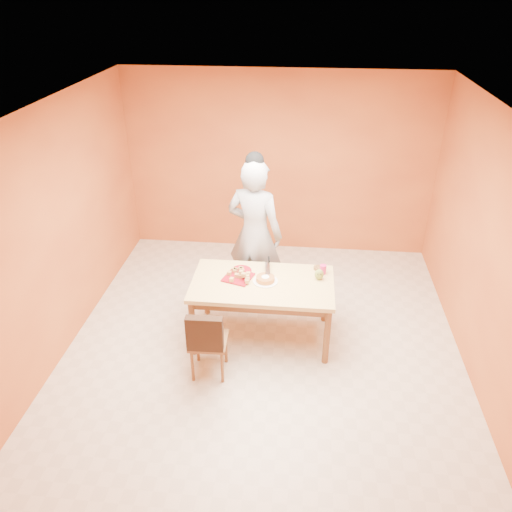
# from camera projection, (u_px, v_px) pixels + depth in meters

# --- Properties ---
(floor) EXTENTS (5.00, 5.00, 0.00)m
(floor) POSITION_uv_depth(u_px,v_px,m) (263.00, 347.00, 5.79)
(floor) COLOR beige
(floor) RESTS_ON ground
(ceiling) EXTENTS (5.00, 5.00, 0.00)m
(ceiling) POSITION_uv_depth(u_px,v_px,m) (265.00, 112.00, 4.46)
(ceiling) COLOR white
(ceiling) RESTS_ON wall_back
(wall_back) EXTENTS (4.50, 0.00, 4.50)m
(wall_back) POSITION_uv_depth(u_px,v_px,m) (279.00, 165.00, 7.29)
(wall_back) COLOR #CE6B2F
(wall_back) RESTS_ON floor
(wall_left) EXTENTS (0.00, 5.00, 5.00)m
(wall_left) POSITION_uv_depth(u_px,v_px,m) (55.00, 235.00, 5.33)
(wall_left) COLOR #CE6B2F
(wall_left) RESTS_ON floor
(wall_right) EXTENTS (0.00, 5.00, 5.00)m
(wall_right) POSITION_uv_depth(u_px,v_px,m) (490.00, 256.00, 4.93)
(wall_right) COLOR #CE6B2F
(wall_right) RESTS_ON floor
(dining_table) EXTENTS (1.60, 0.90, 0.76)m
(dining_table) POSITION_uv_depth(u_px,v_px,m) (262.00, 289.00, 5.65)
(dining_table) COLOR tan
(dining_table) RESTS_ON floor
(dining_chair) EXTENTS (0.40, 0.47, 0.85)m
(dining_chair) POSITION_uv_depth(u_px,v_px,m) (208.00, 340.00, 5.22)
(dining_chair) COLOR brown
(dining_chair) RESTS_ON floor
(pastry_pile) EXTENTS (0.27, 0.27, 0.09)m
(pastry_pile) POSITION_uv_depth(u_px,v_px,m) (238.00, 273.00, 5.65)
(pastry_pile) COLOR tan
(pastry_pile) RESTS_ON pastry_platter
(person) EXTENTS (0.81, 0.64, 1.95)m
(person) POSITION_uv_depth(u_px,v_px,m) (255.00, 234.00, 6.16)
(person) COLOR gray
(person) RESTS_ON floor
(pastry_platter) EXTENTS (0.38, 0.38, 0.02)m
(pastry_platter) POSITION_uv_depth(u_px,v_px,m) (238.00, 277.00, 5.68)
(pastry_platter) COLOR maroon
(pastry_platter) RESTS_ON dining_table
(red_dinner_plate) EXTENTS (0.27, 0.27, 0.01)m
(red_dinner_plate) POSITION_uv_depth(u_px,v_px,m) (241.00, 271.00, 5.81)
(red_dinner_plate) COLOR maroon
(red_dinner_plate) RESTS_ON dining_table
(white_cake_plate) EXTENTS (0.36, 0.36, 0.01)m
(white_cake_plate) POSITION_uv_depth(u_px,v_px,m) (265.00, 281.00, 5.61)
(white_cake_plate) COLOR white
(white_cake_plate) RESTS_ON dining_table
(sponge_cake) EXTENTS (0.26, 0.26, 0.05)m
(sponge_cake) POSITION_uv_depth(u_px,v_px,m) (265.00, 279.00, 5.60)
(sponge_cake) COLOR #C18632
(sponge_cake) RESTS_ON white_cake_plate
(cake_server) EXTENTS (0.08, 0.28, 0.01)m
(cake_server) POSITION_uv_depth(u_px,v_px,m) (268.00, 268.00, 5.74)
(cake_server) COLOR silver
(cake_server) RESTS_ON sponge_cake
(egg_ornament) EXTENTS (0.11, 0.09, 0.13)m
(egg_ornament) POSITION_uv_depth(u_px,v_px,m) (319.00, 274.00, 5.63)
(egg_ornament) COLOR olive
(egg_ornament) RESTS_ON dining_table
(magenta_glass) EXTENTS (0.08, 0.08, 0.11)m
(magenta_glass) POSITION_uv_depth(u_px,v_px,m) (323.00, 269.00, 5.74)
(magenta_glass) COLOR #D31F67
(magenta_glass) RESTS_ON dining_table
(checker_tin) EXTENTS (0.13, 0.13, 0.03)m
(checker_tin) POSITION_uv_depth(u_px,v_px,m) (318.00, 268.00, 5.84)
(checker_tin) COLOR #39200F
(checker_tin) RESTS_ON dining_table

